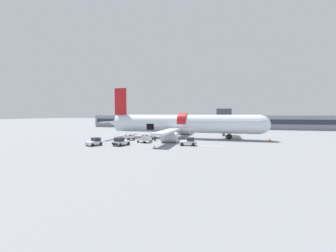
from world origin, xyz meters
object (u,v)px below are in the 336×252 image
at_px(baggage_tug_rear, 188,142).
at_px(ground_crew_loader_b, 166,136).
at_px(airplane, 181,124).
at_px(ground_crew_loader_a, 155,136).
at_px(baggage_cart_queued, 129,138).
at_px(suitcase_on_tarmac_upright, 152,139).
at_px(ground_crew_driver, 163,137).
at_px(baggage_cart_loading, 148,137).
at_px(baggage_tug_lead, 95,142).
at_px(baggage_tug_mid, 121,142).
at_px(ground_crew_supervisor, 162,135).
at_px(baggage_cart_empty, 144,140).

xyz_separation_m(baggage_tug_rear, ground_crew_loader_b, (-5.83, 6.20, 0.30)).
bearing_deg(airplane, ground_crew_loader_a, -123.67).
xyz_separation_m(baggage_cart_queued, suitcase_on_tarmac_upright, (5.04, 0.28, -0.17)).
bearing_deg(airplane, ground_crew_driver, -111.61).
relative_size(baggage_cart_loading, ground_crew_driver, 2.37).
xyz_separation_m(airplane, baggage_tug_lead, (-12.51, -15.01, -2.68)).
height_order(baggage_tug_lead, ground_crew_loader_a, ground_crew_loader_a).
bearing_deg(baggage_tug_mid, airplane, 59.76).
bearing_deg(ground_crew_supervisor, airplane, 43.40).
xyz_separation_m(baggage_tug_lead, baggage_cart_queued, (2.41, 8.61, -0.05)).
bearing_deg(baggage_tug_lead, ground_crew_supervisor, 52.51).
bearing_deg(baggage_cart_empty, suitcase_on_tarmac_upright, 83.24).
bearing_deg(baggage_cart_empty, ground_crew_loader_b, 56.65).
bearing_deg(baggage_cart_empty, baggage_cart_queued, 148.79).
bearing_deg(baggage_cart_loading, ground_crew_driver, -31.91).
distance_m(baggage_tug_lead, baggage_tug_rear, 16.48).
bearing_deg(ground_crew_loader_b, ground_crew_driver, -94.39).
distance_m(ground_crew_driver, suitcase_on_tarmac_upright, 2.59).
xyz_separation_m(baggage_cart_loading, baggage_cart_queued, (-3.52, -2.49, 0.07)).
bearing_deg(baggage_tug_rear, ground_crew_driver, 143.55).
bearing_deg(ground_crew_supervisor, baggage_cart_queued, -155.39).
distance_m(ground_crew_loader_b, ground_crew_supervisor, 1.71).
height_order(baggage_tug_mid, baggage_tug_rear, baggage_tug_rear).
relative_size(ground_crew_loader_a, ground_crew_loader_b, 1.06).
height_order(baggage_tug_mid, baggage_cart_loading, baggage_tug_mid).
relative_size(ground_crew_driver, suitcase_on_tarmac_upright, 2.01).
xyz_separation_m(baggage_tug_mid, ground_crew_driver, (5.53, 7.42, 0.28)).
distance_m(baggage_tug_mid, suitcase_on_tarmac_upright, 8.30).
height_order(baggage_tug_lead, baggage_cart_empty, baggage_tug_lead).
relative_size(baggage_cart_empty, ground_crew_supervisor, 2.06).
height_order(baggage_tug_rear, ground_crew_loader_b, ground_crew_loader_b).
height_order(baggage_cart_queued, ground_crew_loader_a, ground_crew_loader_a).
distance_m(airplane, baggage_cart_empty, 11.06).
bearing_deg(ground_crew_driver, baggage_cart_queued, 179.82).
distance_m(ground_crew_loader_a, ground_crew_driver, 1.69).
bearing_deg(suitcase_on_tarmac_upright, baggage_cart_empty, -96.76).
xyz_separation_m(airplane, suitcase_on_tarmac_upright, (-5.06, -6.11, -2.89)).
distance_m(baggage_cart_loading, ground_crew_supervisor, 3.02).
relative_size(airplane, baggage_tug_mid, 11.52).
relative_size(baggage_tug_rear, baggage_cart_queued, 0.93).
height_order(baggage_cart_loading, ground_crew_driver, ground_crew_driver).
bearing_deg(baggage_cart_queued, airplane, 32.33).
bearing_deg(suitcase_on_tarmac_upright, baggage_tug_rear, -29.04).
height_order(baggage_tug_lead, ground_crew_supervisor, ground_crew_supervisor).
xyz_separation_m(baggage_tug_rear, baggage_cart_empty, (-8.86, 1.61, -0.12)).
bearing_deg(ground_crew_supervisor, baggage_tug_mid, -113.12).
bearing_deg(ground_crew_loader_b, baggage_cart_empty, -123.35).
bearing_deg(baggage_tug_lead, airplane, 50.19).
relative_size(baggage_tug_mid, suitcase_on_tarmac_upright, 3.79).
distance_m(baggage_cart_empty, ground_crew_driver, 4.05).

